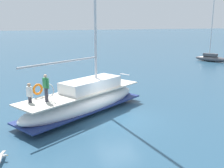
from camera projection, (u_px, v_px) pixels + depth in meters
ground_plane at (118, 119)px, 16.23m from camera, size 400.00×400.00×0.00m
main_sailboat at (85, 100)px, 17.11m from camera, size 6.63×9.60×13.35m
moored_catamaran at (211, 58)px, 39.94m from camera, size 5.15×3.38×9.17m
seagull at (2, 156)px, 11.21m from camera, size 1.19×0.48×0.17m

